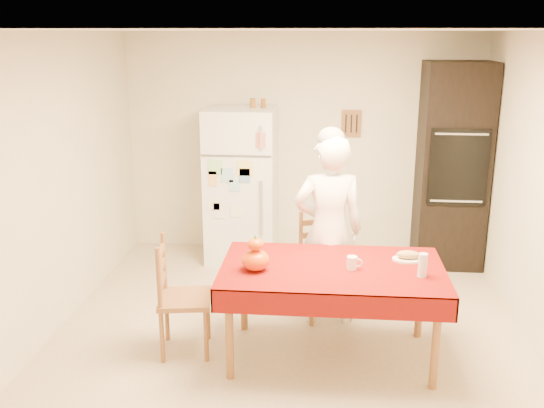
# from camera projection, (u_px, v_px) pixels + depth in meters

# --- Properties ---
(floor) EXTENTS (4.50, 4.50, 0.00)m
(floor) POSITION_uv_depth(u_px,v_px,m) (288.00, 339.00, 5.09)
(floor) COLOR tan
(floor) RESTS_ON ground
(room_shell) EXTENTS (4.02, 4.52, 2.51)m
(room_shell) POSITION_uv_depth(u_px,v_px,m) (290.00, 149.00, 4.65)
(room_shell) COLOR beige
(room_shell) RESTS_ON ground
(refrigerator) EXTENTS (0.75, 0.74, 1.70)m
(refrigerator) POSITION_uv_depth(u_px,v_px,m) (241.00, 185.00, 6.71)
(refrigerator) COLOR white
(refrigerator) RESTS_ON floor
(oven_cabinet) EXTENTS (0.70, 0.62, 2.20)m
(oven_cabinet) POSITION_uv_depth(u_px,v_px,m) (452.00, 166.00, 6.49)
(oven_cabinet) COLOR black
(oven_cabinet) RESTS_ON floor
(dining_table) EXTENTS (1.70, 1.00, 0.76)m
(dining_table) POSITION_uv_depth(u_px,v_px,m) (332.00, 275.00, 4.64)
(dining_table) COLOR brown
(dining_table) RESTS_ON floor
(chair_far) EXTENTS (0.53, 0.52, 0.95)m
(chair_far) POSITION_uv_depth(u_px,v_px,m) (323.00, 260.00, 5.45)
(chair_far) COLOR brown
(chair_far) RESTS_ON floor
(chair_left) EXTENTS (0.46, 0.48, 0.95)m
(chair_left) POSITION_uv_depth(u_px,v_px,m) (176.00, 292.00, 4.77)
(chair_left) COLOR brown
(chair_left) RESTS_ON floor
(seated_woman) EXTENTS (0.66, 0.48, 1.68)m
(seated_woman) POSITION_uv_depth(u_px,v_px,m) (329.00, 231.00, 5.21)
(seated_woman) COLOR white
(seated_woman) RESTS_ON floor
(coffee_mug) EXTENTS (0.08, 0.08, 0.10)m
(coffee_mug) POSITION_uv_depth(u_px,v_px,m) (352.00, 263.00, 4.56)
(coffee_mug) COLOR white
(coffee_mug) RESTS_ON dining_table
(pumpkin_lower) EXTENTS (0.21, 0.21, 0.16)m
(pumpkin_lower) POSITION_uv_depth(u_px,v_px,m) (256.00, 260.00, 4.53)
(pumpkin_lower) COLOR #C43304
(pumpkin_lower) RESTS_ON dining_table
(pumpkin_upper) EXTENTS (0.12, 0.12, 0.09)m
(pumpkin_upper) POSITION_uv_depth(u_px,v_px,m) (255.00, 244.00, 4.50)
(pumpkin_upper) COLOR #D55305
(pumpkin_upper) RESTS_ON pumpkin_lower
(wine_glass) EXTENTS (0.07, 0.07, 0.18)m
(wine_glass) POSITION_uv_depth(u_px,v_px,m) (423.00, 265.00, 4.41)
(wine_glass) COLOR silver
(wine_glass) RESTS_ON dining_table
(bread_plate) EXTENTS (0.24, 0.24, 0.02)m
(bread_plate) POSITION_uv_depth(u_px,v_px,m) (408.00, 259.00, 4.74)
(bread_plate) COLOR white
(bread_plate) RESTS_ON dining_table
(bread_loaf) EXTENTS (0.18, 0.10, 0.06)m
(bread_loaf) POSITION_uv_depth(u_px,v_px,m) (408.00, 255.00, 4.73)
(bread_loaf) COLOR #A67651
(bread_loaf) RESTS_ON bread_plate
(spice_jar_left) EXTENTS (0.05, 0.05, 0.10)m
(spice_jar_left) POSITION_uv_depth(u_px,v_px,m) (252.00, 103.00, 6.50)
(spice_jar_left) COLOR brown
(spice_jar_left) RESTS_ON refrigerator
(spice_jar_mid) EXTENTS (0.05, 0.05, 0.10)m
(spice_jar_mid) POSITION_uv_depth(u_px,v_px,m) (253.00, 103.00, 6.50)
(spice_jar_mid) COLOR #92591A
(spice_jar_mid) RESTS_ON refrigerator
(spice_jar_right) EXTENTS (0.05, 0.05, 0.10)m
(spice_jar_right) POSITION_uv_depth(u_px,v_px,m) (263.00, 103.00, 6.49)
(spice_jar_right) COLOR brown
(spice_jar_right) RESTS_ON refrigerator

